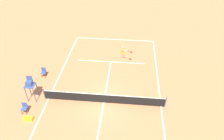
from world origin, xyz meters
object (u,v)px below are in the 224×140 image
object	(u,v)px
courtside_chair_mid	(43,72)
tennis_ball	(125,75)
equipment_bag	(28,118)
courtside_chair_near	(24,107)
player_serving	(123,52)
umpire_chair	(30,85)

from	to	relation	value
courtside_chair_mid	tennis_ball	bearing A→B (deg)	-173.17
courtside_chair_mid	equipment_bag	size ratio (longest dim) A/B	1.25
courtside_chair_near	tennis_ball	bearing A→B (deg)	-144.27
equipment_bag	courtside_chair_near	bearing A→B (deg)	-54.47
player_serving	courtside_chair_near	xyz separation A→B (m)	(7.50, 8.20, -0.56)
umpire_chair	courtside_chair_near	distance (m)	1.90
courtside_chair_mid	equipment_bag	world-z (taller)	courtside_chair_mid
player_serving	courtside_chair_near	distance (m)	11.13
umpire_chair	courtside_chair_mid	world-z (taller)	umpire_chair
player_serving	courtside_chair_near	world-z (taller)	player_serving
tennis_ball	courtside_chair_mid	xyz separation A→B (m)	(8.00, 0.96, 0.50)
umpire_chair	courtside_chair_near	size ratio (longest dim) A/B	2.54
player_serving	umpire_chair	xyz separation A→B (m)	(7.43, 6.64, 0.51)
tennis_ball	courtside_chair_near	xyz separation A→B (m)	(7.88, 5.67, 0.50)
umpire_chair	courtside_chair_near	xyz separation A→B (m)	(0.07, 1.56, -1.07)
umpire_chair	equipment_bag	world-z (taller)	umpire_chair
tennis_ball	courtside_chair_mid	bearing A→B (deg)	6.83
courtside_chair_mid	courtside_chair_near	bearing A→B (deg)	91.48
courtside_chair_near	equipment_bag	world-z (taller)	courtside_chair_near
courtside_chair_mid	umpire_chair	bearing A→B (deg)	93.54
tennis_ball	courtside_chair_near	world-z (taller)	courtside_chair_near
player_serving	courtside_chair_near	size ratio (longest dim) A/B	1.92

